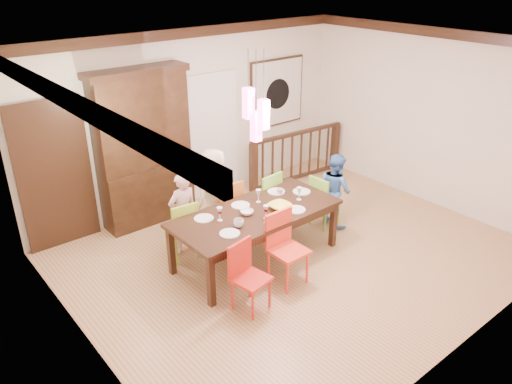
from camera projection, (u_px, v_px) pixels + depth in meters
floor at (295, 254)px, 7.17m from camera, size 6.00×6.00×0.00m
ceiling at (303, 47)px, 5.93m from camera, size 6.00×6.00×0.00m
wall_back at (194, 118)px, 8.30m from camera, size 6.00×0.00×6.00m
wall_left at (75, 233)px, 4.82m from camera, size 0.00×5.00×5.00m
wall_right at (429, 118)px, 8.28m from camera, size 0.00×5.00×5.00m
crown_molding at (303, 54)px, 5.97m from camera, size 6.00×5.00×0.16m
panel_door at (55, 177)px, 7.05m from camera, size 1.04×0.07×2.24m
white_doorway at (214, 137)px, 8.64m from camera, size 0.97×0.05×2.22m
painting at (277, 93)px, 9.24m from camera, size 1.25×0.06×1.25m
pendant_cluster at (256, 114)px, 6.18m from camera, size 0.27×0.21×1.14m
dining_table at (256, 216)px, 6.79m from camera, size 2.36×1.10×0.75m
chair_far_left at (181, 225)px, 6.92m from camera, size 0.44×0.44×0.88m
chair_far_mid at (224, 204)px, 7.47m from camera, size 0.43×0.43×0.92m
chair_far_right at (263, 195)px, 7.71m from camera, size 0.47×0.47×0.93m
chair_near_left at (251, 274)px, 5.86m from camera, size 0.46×0.46×0.87m
chair_near_mid at (289, 245)px, 6.33m from camera, size 0.44×0.44×0.97m
chair_end_right at (325, 197)px, 7.76m from camera, size 0.39×0.39×0.85m
china_hutch at (144, 148)px, 7.63m from camera, size 1.55×0.46×2.44m
balustrade at (296, 155)px, 9.39m from camera, size 2.09×0.26×0.96m
person_far_left at (183, 213)px, 7.01m from camera, size 0.45×0.30×1.23m
person_far_mid at (214, 194)px, 7.36m from camera, size 0.78×0.61×1.40m
person_end_right at (335, 190)px, 7.77m from camera, size 0.55×0.65×1.18m
serving_bowl at (280, 206)px, 6.81m from camera, size 0.31×0.31×0.07m
small_bowl at (247, 212)px, 6.67m from camera, size 0.19×0.19×0.06m
cup_left at (239, 223)px, 6.35m from camera, size 0.16×0.16×0.10m
cup_right at (280, 192)px, 7.23m from camera, size 0.11×0.11×0.09m
plate_far_left at (204, 218)px, 6.56m from camera, size 0.26×0.26×0.01m
plate_far_mid at (240, 205)px, 6.90m from camera, size 0.26×0.26×0.01m
plate_far_right at (276, 192)px, 7.31m from camera, size 0.26×0.26×0.01m
plate_near_left at (230, 233)px, 6.20m from camera, size 0.26×0.26×0.01m
plate_near_mid at (296, 210)px, 6.78m from camera, size 0.26×0.26×0.01m
plate_end_right at (302, 192)px, 7.31m from camera, size 0.26×0.26×0.01m
wine_glass_a at (220, 214)px, 6.48m from camera, size 0.08×0.08×0.19m
wine_glass_b at (258, 196)px, 6.98m from camera, size 0.08×0.08×0.19m
wine_glass_c at (266, 212)px, 6.53m from camera, size 0.08×0.08×0.19m
wine_glass_d at (299, 194)px, 7.05m from camera, size 0.08×0.08×0.19m
napkin at (272, 223)px, 6.45m from camera, size 0.18×0.14×0.01m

